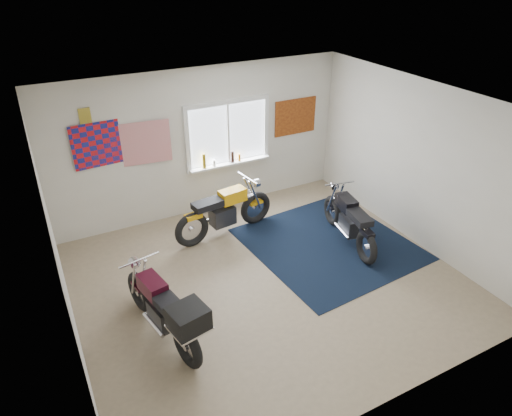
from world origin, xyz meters
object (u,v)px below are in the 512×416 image
maroon_tourer (166,311)px  black_chrome_bike (349,222)px  yellow_triumph (224,213)px  navy_rug (329,244)px

maroon_tourer → black_chrome_bike: bearing=-88.3°
black_chrome_bike → maroon_tourer: 3.52m
yellow_triumph → navy_rug: bearing=-46.0°
yellow_triumph → maroon_tourer: yellow_triumph is taller
navy_rug → black_chrome_bike: size_ratio=1.46×
yellow_triumph → maroon_tourer: (-1.68, -1.99, 0.06)m
yellow_triumph → black_chrome_bike: (1.76, -1.21, -0.02)m
yellow_triumph → maroon_tourer: 2.61m
navy_rug → maroon_tourer: 3.26m
yellow_triumph → black_chrome_bike: bearing=-42.2°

